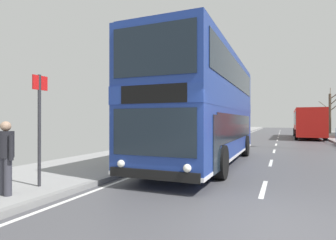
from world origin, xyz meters
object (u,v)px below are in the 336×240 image
Objects in this scene: background_bus_far_lane at (308,122)px; pedestrian_companion at (6,154)px; bus_stop_sign_near at (40,118)px; bare_tree_far_00 at (330,112)px; double_decker_bus_main at (205,107)px.

background_bus_far_lane reaches higher than pedestrian_companion.
bus_stop_sign_near is 37.51m from bare_tree_far_00.
bus_stop_sign_near is at bearing 89.59° from pedestrian_companion.
bus_stop_sign_near is (0.01, 0.90, 0.79)m from pedestrian_companion.
bare_tree_far_00 is at bearing 72.85° from pedestrian_companion.
double_decker_bus_main is 21.16m from background_bus_far_lane.
bare_tree_far_00 is at bearing 73.77° from double_decker_bus_main.
pedestrian_companion is at bearing -106.31° from background_bus_far_lane.
background_bus_far_lane is 27.68m from bus_stop_sign_near.
bare_tree_far_00 is (8.65, 29.72, 0.64)m from double_decker_bus_main.
double_decker_bus_main is at bearing -106.23° from bare_tree_far_00.
bare_tree_far_00 reaches higher than bus_stop_sign_near.
pedestrian_companion is at bearing -90.41° from bus_stop_sign_near.
bus_stop_sign_near is at bearing -113.75° from double_decker_bus_main.
bare_tree_far_00 reaches higher than background_bus_far_lane.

